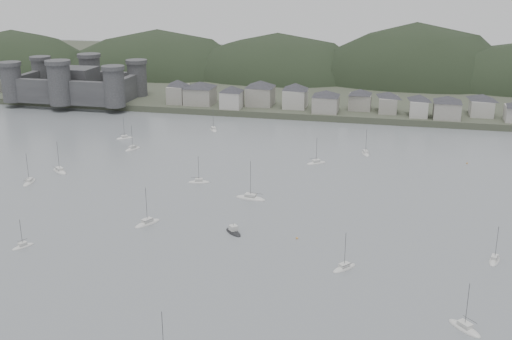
# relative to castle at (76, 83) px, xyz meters

# --- Properties ---
(ground) EXTENTS (900.00, 900.00, 0.00)m
(ground) POSITION_rel_castle_xyz_m (120.00, -179.80, -10.96)
(ground) COLOR slate
(ground) RESTS_ON ground
(far_shore_land) EXTENTS (900.00, 250.00, 3.00)m
(far_shore_land) POSITION_rel_castle_xyz_m (120.00, 115.20, -9.46)
(far_shore_land) COLOR #383D2D
(far_shore_land) RESTS_ON ground
(forested_ridge) EXTENTS (851.55, 103.94, 102.57)m
(forested_ridge) POSITION_rel_castle_xyz_m (124.83, 89.60, -22.25)
(forested_ridge) COLOR black
(forested_ridge) RESTS_ON ground
(castle) EXTENTS (66.00, 43.00, 20.00)m
(castle) POSITION_rel_castle_xyz_m (0.00, 0.00, 0.00)
(castle) COLOR #37373A
(castle) RESTS_ON far_shore_land
(waterfront_town) EXTENTS (451.48, 28.46, 12.92)m
(waterfront_town) POSITION_rel_castle_xyz_m (170.59, 3.54, -2.30)
(waterfront_town) COLOR gray
(waterfront_town) RESTS_ON far_shore_land
(moored_fleet) EXTENTS (245.28, 170.85, 13.33)m
(moored_fleet) POSITION_rel_castle_xyz_m (112.65, -116.30, -10.79)
(moored_fleet) COLOR silver
(moored_fleet) RESTS_ON ground
(motor_launch_far) EXTENTS (6.56, 6.60, 3.66)m
(motor_launch_far) POSITION_rel_castle_xyz_m (122.31, -141.78, -10.66)
(motor_launch_far) COLOR black
(motor_launch_far) RESTS_ON ground
(mooring_buoys) EXTENTS (153.69, 84.96, 0.70)m
(mooring_buoys) POSITION_rel_castle_xyz_m (128.43, -107.84, -10.81)
(mooring_buoys) COLOR #C38641
(mooring_buoys) RESTS_ON ground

